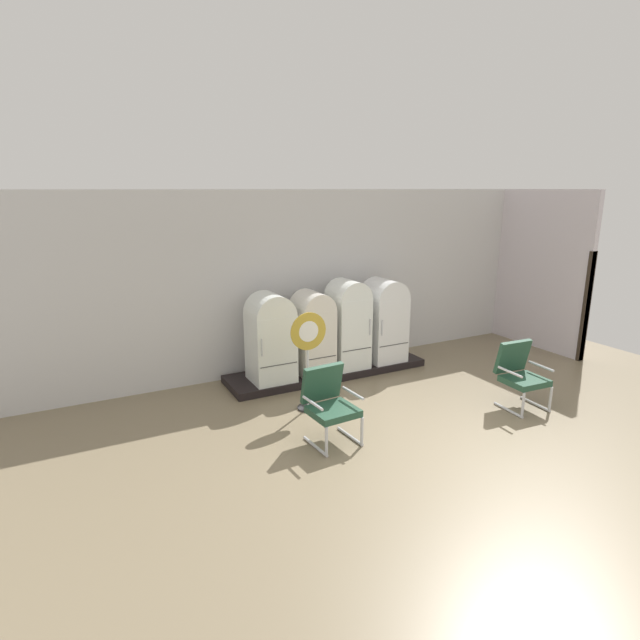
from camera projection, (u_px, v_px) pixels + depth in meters
ground at (440, 450)px, 6.49m from camera, size 12.00×10.00×0.05m
back_wall at (311, 279)px, 9.23m from camera, size 11.76×0.12×3.19m
side_wall_right at (543, 271)px, 10.30m from camera, size 0.16×2.20×3.19m
display_plinth at (327, 370)px, 9.07m from camera, size 3.61×0.95×0.13m
refrigerator_0 at (271, 335)px, 8.27m from camera, size 0.69×0.67×1.46m
refrigerator_1 at (313, 330)px, 8.62m from camera, size 0.59×0.68×1.42m
refrigerator_2 at (348, 321)px, 8.90m from camera, size 0.62×0.67×1.56m
refrigerator_3 at (384, 318)px, 9.28m from camera, size 0.67×0.72×1.50m
armchair_left at (329, 401)px, 6.57m from camera, size 0.67×0.68×0.99m
armchair_right at (520, 372)px, 7.61m from camera, size 0.67×0.68×0.99m
sign_stand at (308, 358)px, 7.43m from camera, size 0.56×0.32×1.49m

